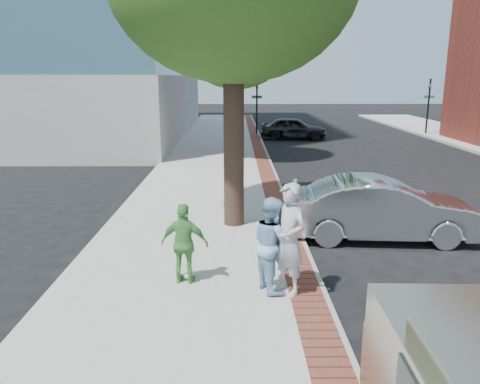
{
  "coord_description": "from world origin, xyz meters",
  "views": [
    {
      "loc": [
        -0.56,
        -9.91,
        3.94
      ],
      "look_at": [
        -0.45,
        1.13,
        1.2
      ],
      "focal_mm": 35.0,
      "sensor_mm": 36.0,
      "label": 1
    }
  ],
  "objects_px": {
    "sedan_silver": "(383,209)",
    "bg_car": "(294,128)",
    "person_green": "(185,244)",
    "person_officer": "(272,244)",
    "parking_meter": "(295,195)",
    "person_gray": "(289,239)"
  },
  "relations": [
    {
      "from": "person_green",
      "to": "parking_meter",
      "type": "bearing_deg",
      "value": -124.55
    },
    {
      "from": "person_officer",
      "to": "sedan_silver",
      "type": "bearing_deg",
      "value": -64.16
    },
    {
      "from": "person_gray",
      "to": "bg_car",
      "type": "bearing_deg",
      "value": 136.2
    },
    {
      "from": "parking_meter",
      "to": "person_officer",
      "type": "xyz_separation_m",
      "value": [
        -0.74,
        -2.76,
        -0.19
      ]
    },
    {
      "from": "parking_meter",
      "to": "sedan_silver",
      "type": "height_order",
      "value": "parking_meter"
    },
    {
      "from": "person_gray",
      "to": "sedan_silver",
      "type": "distance_m",
      "value": 4.27
    },
    {
      "from": "person_gray",
      "to": "person_officer",
      "type": "bearing_deg",
      "value": -159.47
    },
    {
      "from": "person_gray",
      "to": "bg_car",
      "type": "distance_m",
      "value": 22.41
    },
    {
      "from": "person_officer",
      "to": "person_green",
      "type": "bearing_deg",
      "value": 59.29
    },
    {
      "from": "sedan_silver",
      "to": "person_green",
      "type": "bearing_deg",
      "value": 125.57
    },
    {
      "from": "person_officer",
      "to": "person_green",
      "type": "distance_m",
      "value": 1.63
    },
    {
      "from": "person_gray",
      "to": "sedan_silver",
      "type": "relative_size",
      "value": 0.44
    },
    {
      "from": "person_green",
      "to": "person_officer",
      "type": "bearing_deg",
      "value": 178.82
    },
    {
      "from": "person_officer",
      "to": "bg_car",
      "type": "height_order",
      "value": "person_officer"
    },
    {
      "from": "parking_meter",
      "to": "person_green",
      "type": "distance_m",
      "value": 3.42
    },
    {
      "from": "person_officer",
      "to": "person_green",
      "type": "height_order",
      "value": "person_officer"
    },
    {
      "from": "person_officer",
      "to": "bg_car",
      "type": "distance_m",
      "value": 22.27
    },
    {
      "from": "bg_car",
      "to": "parking_meter",
      "type": "bearing_deg",
      "value": 179.63
    },
    {
      "from": "parking_meter",
      "to": "bg_car",
      "type": "distance_m",
      "value": 19.44
    },
    {
      "from": "person_green",
      "to": "bg_car",
      "type": "bearing_deg",
      "value": -93.12
    },
    {
      "from": "parking_meter",
      "to": "person_gray",
      "type": "distance_m",
      "value": 2.97
    },
    {
      "from": "sedan_silver",
      "to": "bg_car",
      "type": "relative_size",
      "value": 1.11
    }
  ]
}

